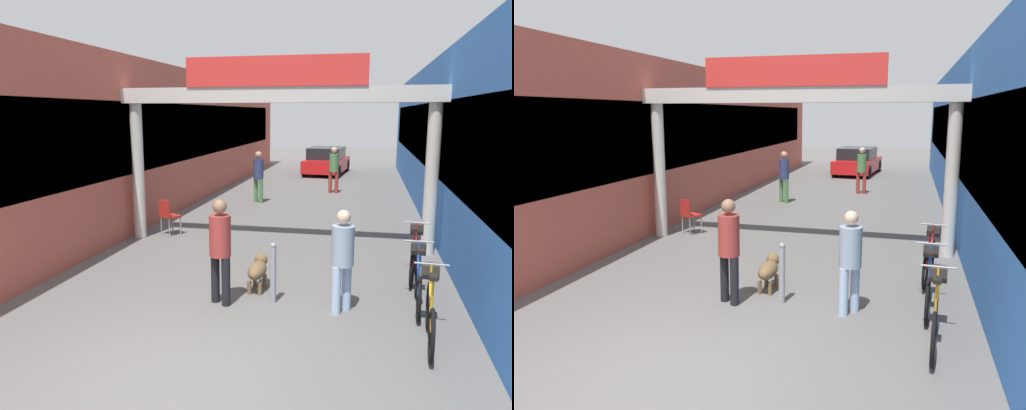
# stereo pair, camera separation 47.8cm
# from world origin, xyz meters

# --- Properties ---
(ground_plane) EXTENTS (80.00, 80.00, 0.00)m
(ground_plane) POSITION_xyz_m (0.00, 0.00, 0.00)
(ground_plane) COLOR #605E5B
(storefront_left) EXTENTS (3.00, 26.00, 4.36)m
(storefront_left) POSITION_xyz_m (-5.09, 11.00, 2.18)
(storefront_left) COLOR #B25142
(storefront_left) RESTS_ON ground_plane
(storefront_right) EXTENTS (3.00, 26.00, 4.36)m
(storefront_right) POSITION_xyz_m (5.09, 11.00, 2.18)
(storefront_right) COLOR blue
(storefront_right) RESTS_ON ground_plane
(arcade_sign_gateway) EXTENTS (7.40, 0.47, 4.20)m
(arcade_sign_gateway) POSITION_xyz_m (0.00, 6.02, 2.98)
(arcade_sign_gateway) COLOR beige
(arcade_sign_gateway) RESTS_ON ground_plane
(pedestrian_with_dog) EXTENTS (0.46, 0.46, 1.69)m
(pedestrian_with_dog) POSITION_xyz_m (-0.19, 2.31, 0.97)
(pedestrian_with_dog) COLOR black
(pedestrian_with_dog) RESTS_ON ground_plane
(pedestrian_companion) EXTENTS (0.48, 0.48, 1.59)m
(pedestrian_companion) POSITION_xyz_m (1.70, 2.39, 0.90)
(pedestrian_companion) COLOR #A5BFE0
(pedestrian_companion) RESTS_ON ground_plane
(pedestrian_carrying_crate) EXTENTS (0.47, 0.47, 1.74)m
(pedestrian_carrying_crate) POSITION_xyz_m (-1.55, 11.38, 1.00)
(pedestrian_carrying_crate) COLOR #4C7F47
(pedestrian_carrying_crate) RESTS_ON ground_plane
(pedestrian_elderly_walking) EXTENTS (0.40, 0.38, 1.74)m
(pedestrian_elderly_walking) POSITION_xyz_m (0.79, 14.00, 1.00)
(pedestrian_elderly_walking) COLOR #99332D
(pedestrian_elderly_walking) RESTS_ON ground_plane
(dog_on_leash) EXTENTS (0.30, 0.77, 0.57)m
(dog_on_leash) POSITION_xyz_m (0.25, 3.09, 0.36)
(dog_on_leash) COLOR brown
(dog_on_leash) RESTS_ON ground_plane
(bicycle_orange_nearest) EXTENTS (0.46, 1.69, 0.98)m
(bicycle_orange_nearest) POSITION_xyz_m (2.91, 1.68, 0.44)
(bicycle_orange_nearest) COLOR black
(bicycle_orange_nearest) RESTS_ON ground_plane
(bicycle_blue_second) EXTENTS (0.46, 1.69, 0.98)m
(bicycle_blue_second) POSITION_xyz_m (2.86, 2.92, 0.44)
(bicycle_blue_second) COLOR black
(bicycle_blue_second) RESTS_ON ground_plane
(bicycle_red_third) EXTENTS (0.46, 1.68, 0.98)m
(bicycle_red_third) POSITION_xyz_m (2.93, 4.37, 0.44)
(bicycle_red_third) COLOR black
(bicycle_red_third) RESTS_ON ground_plane
(bollard_post_metal) EXTENTS (0.10, 0.10, 0.99)m
(bollard_post_metal) POSITION_xyz_m (0.61, 2.54, 0.50)
(bollard_post_metal) COLOR gray
(bollard_post_metal) RESTS_ON ground_plane
(cafe_chair_red_nearer) EXTENTS (0.55, 0.55, 0.89)m
(cafe_chair_red_nearer) POSITION_xyz_m (-2.77, 6.41, 0.54)
(cafe_chair_red_nearer) COLOR gray
(cafe_chair_red_nearer) RESTS_ON ground_plane
(parked_car_red) EXTENTS (2.14, 4.15, 1.33)m
(parked_car_red) POSITION_xyz_m (0.04, 20.00, 0.64)
(parked_car_red) COLOR red
(parked_car_red) RESTS_ON ground_plane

